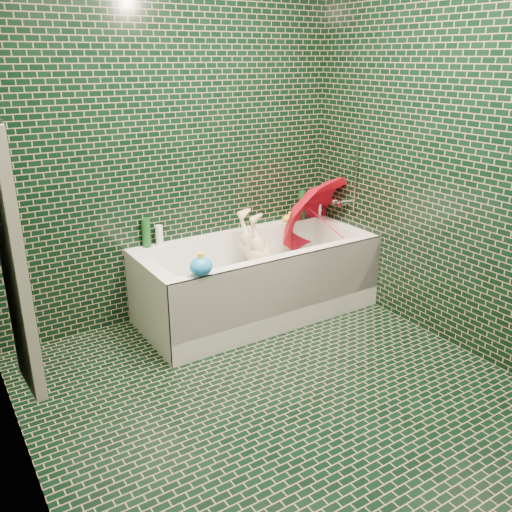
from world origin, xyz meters
TOP-DOWN VIEW (x-y plane):
  - floor at (0.00, 0.00)m, footprint 2.80×2.80m
  - wall_back at (0.00, 1.40)m, footprint 2.80×0.00m
  - wall_right at (1.30, 0.00)m, footprint 0.00×2.80m
  - bathtub at (0.45, 1.01)m, footprint 1.70×0.75m
  - bath_mat at (0.45, 1.02)m, footprint 1.35×0.47m
  - water at (0.45, 1.02)m, footprint 1.48×0.53m
  - towel at (-1.24, 0.24)m, footprint 0.08×0.44m
  - faucet at (1.26, 1.02)m, footprint 0.18×0.19m
  - child at (0.52, 1.06)m, footprint 0.97×0.42m
  - umbrella at (1.10, 1.03)m, footprint 0.86×1.01m
  - soap_bottle_a at (1.17, 1.36)m, footprint 0.12×0.12m
  - soap_bottle_b at (1.17, 1.32)m, footprint 0.12×0.12m
  - soap_bottle_c at (1.09, 1.33)m, footprint 0.15×0.15m
  - bottle_right_tall at (1.07, 1.32)m, footprint 0.07×0.07m
  - bottle_right_pump at (1.25, 1.31)m, footprint 0.06×0.06m
  - bottle_left_tall at (-0.24, 1.36)m, footprint 0.08×0.08m
  - bottle_left_short at (-0.15, 1.35)m, footprint 0.06×0.06m
  - rubber_duck at (0.94, 1.32)m, footprint 0.10×0.07m
  - bath_toy at (-0.16, 0.68)m, footprint 0.18×0.16m

SIDE VIEW (x-z plane):
  - floor at x=0.00m, z-range 0.00..0.00m
  - bath_mat at x=0.45m, z-range 0.15..0.16m
  - bathtub at x=0.45m, z-range -0.06..0.49m
  - water at x=0.45m, z-range 0.30..0.30m
  - child at x=0.52m, z-range 0.10..0.52m
  - soap_bottle_a at x=1.17m, z-range 0.42..0.68m
  - soap_bottle_b at x=1.17m, z-range 0.44..0.66m
  - soap_bottle_c at x=1.09m, z-range 0.46..0.64m
  - umbrella at x=1.10m, z-range 0.10..1.06m
  - rubber_duck at x=0.94m, z-range 0.55..0.63m
  - bath_toy at x=-0.16m, z-range 0.54..0.68m
  - bottle_left_short at x=-0.15m, z-range 0.55..0.69m
  - bottle_right_pump at x=1.25m, z-range 0.55..0.74m
  - bottle_left_tall at x=-0.24m, z-range 0.55..0.76m
  - bottle_right_tall at x=1.07m, z-range 0.55..0.78m
  - faucet at x=1.26m, z-range 0.50..1.05m
  - towel at x=-1.24m, z-range 0.47..1.59m
  - wall_back at x=0.00m, z-range -0.15..2.65m
  - wall_right at x=1.30m, z-range -0.15..2.65m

